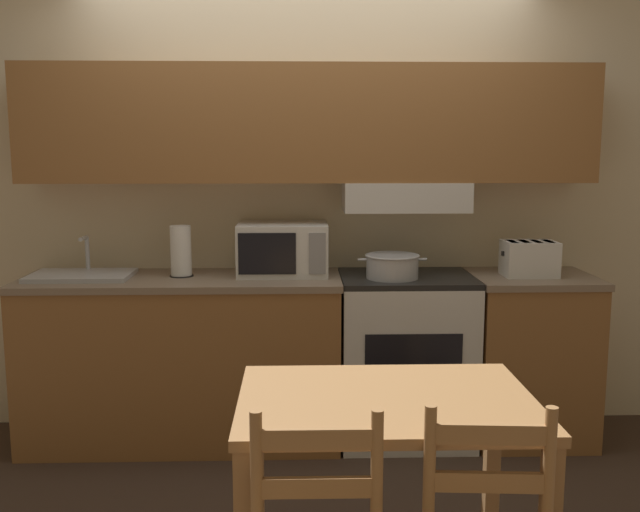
{
  "coord_description": "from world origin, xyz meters",
  "views": [
    {
      "loc": [
        -0.06,
        -4.07,
        1.62
      ],
      "look_at": [
        0.05,
        -0.53,
        1.07
      ],
      "focal_mm": 40.0,
      "sensor_mm": 36.0,
      "label": 1
    }
  ],
  "objects_px": {
    "cooking_pot": "(392,265)",
    "toaster": "(529,258)",
    "paper_towel_roll": "(181,251)",
    "dining_table": "(386,430)",
    "stove_range": "(405,357)",
    "microwave": "(283,249)",
    "sink_basin": "(81,275)"
  },
  "relations": [
    {
      "from": "sink_basin",
      "to": "paper_towel_roll",
      "type": "xyz_separation_m",
      "value": [
        0.53,
        0.03,
        0.12
      ]
    },
    {
      "from": "paper_towel_roll",
      "to": "cooking_pot",
      "type": "bearing_deg",
      "value": -4.66
    },
    {
      "from": "cooking_pot",
      "to": "paper_towel_roll",
      "type": "height_order",
      "value": "paper_towel_roll"
    },
    {
      "from": "stove_range",
      "to": "paper_towel_roll",
      "type": "distance_m",
      "value": 1.36
    },
    {
      "from": "microwave",
      "to": "dining_table",
      "type": "relative_size",
      "value": 0.48
    },
    {
      "from": "cooking_pot",
      "to": "toaster",
      "type": "bearing_deg",
      "value": 2.98
    },
    {
      "from": "cooking_pot",
      "to": "sink_basin",
      "type": "xyz_separation_m",
      "value": [
        -1.66,
        0.06,
        -0.05
      ]
    },
    {
      "from": "microwave",
      "to": "toaster",
      "type": "height_order",
      "value": "microwave"
    },
    {
      "from": "microwave",
      "to": "toaster",
      "type": "xyz_separation_m",
      "value": [
        1.34,
        -0.11,
        -0.04
      ]
    },
    {
      "from": "dining_table",
      "to": "toaster",
      "type": "bearing_deg",
      "value": 56.69
    },
    {
      "from": "toaster",
      "to": "sink_basin",
      "type": "distance_m",
      "value": 2.42
    },
    {
      "from": "paper_towel_roll",
      "to": "dining_table",
      "type": "bearing_deg",
      "value": -58.22
    },
    {
      "from": "cooking_pot",
      "to": "microwave",
      "type": "relative_size",
      "value": 0.75
    },
    {
      "from": "toaster",
      "to": "cooking_pot",
      "type": "bearing_deg",
      "value": -177.02
    },
    {
      "from": "stove_range",
      "to": "toaster",
      "type": "xyz_separation_m",
      "value": [
        0.66,
        -0.03,
        0.56
      ]
    },
    {
      "from": "microwave",
      "to": "sink_basin",
      "type": "relative_size",
      "value": 0.91
    },
    {
      "from": "cooking_pot",
      "to": "dining_table",
      "type": "distance_m",
      "value": 1.46
    },
    {
      "from": "cooking_pot",
      "to": "toaster",
      "type": "relative_size",
      "value": 1.26
    },
    {
      "from": "microwave",
      "to": "paper_towel_roll",
      "type": "distance_m",
      "value": 0.55
    },
    {
      "from": "microwave",
      "to": "dining_table",
      "type": "bearing_deg",
      "value": -76.16
    },
    {
      "from": "stove_range",
      "to": "sink_basin",
      "type": "bearing_deg",
      "value": -179.89
    },
    {
      "from": "toaster",
      "to": "dining_table",
      "type": "distance_m",
      "value": 1.77
    },
    {
      "from": "stove_range",
      "to": "paper_towel_roll",
      "type": "relative_size",
      "value": 3.35
    },
    {
      "from": "sink_basin",
      "to": "paper_towel_roll",
      "type": "height_order",
      "value": "paper_towel_roll"
    },
    {
      "from": "cooking_pot",
      "to": "microwave",
      "type": "distance_m",
      "value": 0.61
    },
    {
      "from": "paper_towel_roll",
      "to": "dining_table",
      "type": "distance_m",
      "value": 1.81
    },
    {
      "from": "microwave",
      "to": "toaster",
      "type": "distance_m",
      "value": 1.34
    },
    {
      "from": "paper_towel_roll",
      "to": "dining_table",
      "type": "height_order",
      "value": "paper_towel_roll"
    },
    {
      "from": "stove_range",
      "to": "microwave",
      "type": "xyz_separation_m",
      "value": [
        -0.68,
        0.08,
        0.6
      ]
    },
    {
      "from": "cooking_pot",
      "to": "stove_range",
      "type": "bearing_deg",
      "value": 36.97
    },
    {
      "from": "sink_basin",
      "to": "dining_table",
      "type": "xyz_separation_m",
      "value": [
        1.46,
        -1.48,
        -0.28
      ]
    },
    {
      "from": "cooking_pot",
      "to": "sink_basin",
      "type": "relative_size",
      "value": 0.69
    }
  ]
}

